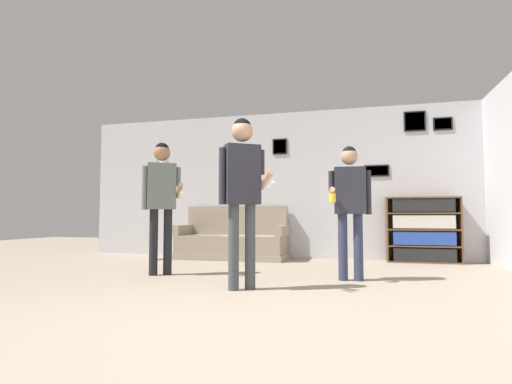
# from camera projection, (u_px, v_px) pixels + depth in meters

# --- Properties ---
(ground_plane) EXTENTS (20.00, 20.00, 0.00)m
(ground_plane) POSITION_uv_depth(u_px,v_px,m) (200.00, 330.00, 2.64)
(ground_plane) COLOR gray
(wall_back) EXTENTS (8.48, 0.08, 2.70)m
(wall_back) POSITION_uv_depth(u_px,v_px,m) (301.00, 184.00, 7.35)
(wall_back) COLOR silver
(wall_back) RESTS_ON ground_plane
(couch) EXTENTS (1.97, 0.80, 0.94)m
(couch) POSITION_uv_depth(u_px,v_px,m) (232.00, 242.00, 7.19)
(couch) COLOR gray
(couch) RESTS_ON ground_plane
(bookshelf) EXTENTS (1.15, 0.30, 1.08)m
(bookshelf) POSITION_uv_depth(u_px,v_px,m) (423.00, 230.00, 6.57)
(bookshelf) COLOR brown
(bookshelf) RESTS_ON ground_plane
(floor_lamp) EXTENTS (0.39, 0.42, 1.78)m
(floor_lamp) POSITION_uv_depth(u_px,v_px,m) (157.00, 183.00, 7.08)
(floor_lamp) COLOR #ADA89E
(floor_lamp) RESTS_ON ground_plane
(person_player_foreground_left) EXTENTS (0.60, 0.37, 1.73)m
(person_player_foreground_left) POSITION_uv_depth(u_px,v_px,m) (161.00, 193.00, 5.22)
(person_player_foreground_left) COLOR black
(person_player_foreground_left) RESTS_ON ground_plane
(person_player_foreground_center) EXTENTS (0.61, 0.38, 1.80)m
(person_player_foreground_center) POSITION_uv_depth(u_px,v_px,m) (242.00, 182.00, 4.18)
(person_player_foreground_center) COLOR #3D4247
(person_player_foreground_center) RESTS_ON ground_plane
(person_watcher_holding_cup) EXTENTS (0.50, 0.44, 1.60)m
(person_watcher_holding_cup) POSITION_uv_depth(u_px,v_px,m) (350.00, 198.00, 4.76)
(person_watcher_holding_cup) COLOR #2D334C
(person_watcher_holding_cup) RESTS_ON ground_plane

